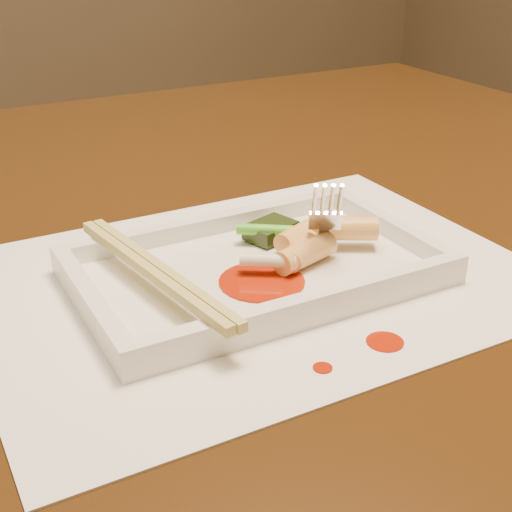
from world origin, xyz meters
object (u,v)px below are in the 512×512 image
plate_base (256,273)px  fork (327,151)px  placemat (256,279)px  chopstick_a (149,271)px  table (93,330)px

plate_base → fork: size_ratio=1.86×
placemat → plate_base: plate_base is taller
chopstick_a → fork: 0.16m
plate_base → fork: fork is taller
table → chopstick_a: (0.01, -0.15, 0.13)m
chopstick_a → fork: bearing=6.8°
placemat → chopstick_a: 0.09m
plate_base → chopstick_a: bearing=180.0°
plate_base → table: bearing=119.9°
placemat → plate_base: size_ratio=1.54×
placemat → table: bearing=119.9°
table → chopstick_a: size_ratio=7.32×
table → chopstick_a: bearing=-87.8°
fork → plate_base: bearing=-165.6°
plate_base → chopstick_a: size_ratio=1.36×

